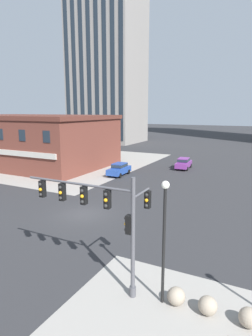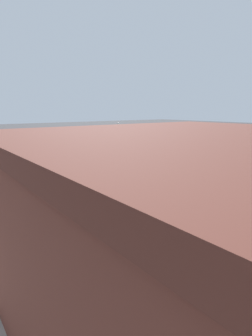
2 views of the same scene
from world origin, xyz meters
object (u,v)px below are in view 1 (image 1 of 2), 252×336
(bollard_sphere_curb_b, at_px, (208,306))
(bollard_sphere_curb_c, at_px, (249,318))
(street_lamp_corner_near, at_px, (164,229))
(car_main_southbound_near, at_px, (184,163))
(traffic_signal_main, at_px, (105,213))
(car_main_southbound_far, at_px, (119,169))
(bollard_sphere_curb_a, at_px, (176,296))

(bollard_sphere_curb_b, relative_size, bollard_sphere_curb_c, 1.00)
(street_lamp_corner_near, bearing_deg, car_main_southbound_near, 104.15)
(traffic_signal_main, xyz_separation_m, street_lamp_corner_near, (3.02, 0.07, -0.30))
(bollard_sphere_curb_b, height_order, car_main_southbound_far, car_main_southbound_far)
(bollard_sphere_curb_b, height_order, street_lamp_corner_near, street_lamp_corner_near)
(bollard_sphere_curb_a, relative_size, bollard_sphere_curb_c, 1.00)
(traffic_signal_main, bearing_deg, car_main_southbound_far, 116.88)
(traffic_signal_main, relative_size, car_main_southbound_near, 1.41)
(traffic_signal_main, xyz_separation_m, car_main_southbound_near, (-4.80, 31.08, -3.01))
(street_lamp_corner_near, relative_size, car_main_southbound_far, 1.31)
(traffic_signal_main, distance_m, bollard_sphere_curb_b, 6.17)
(traffic_signal_main, relative_size, bollard_sphere_curb_c, 7.56)
(bollard_sphere_curb_a, bearing_deg, bollard_sphere_curb_c, 0.33)
(bollard_sphere_curb_c, bearing_deg, traffic_signal_main, -178.03)
(bollard_sphere_curb_c, xyz_separation_m, car_main_southbound_near, (-11.53, 30.85, 0.50))
(car_main_southbound_near, distance_m, car_main_southbound_far, 10.76)
(car_main_southbound_far, bearing_deg, car_main_southbound_near, 51.63)
(traffic_signal_main, bearing_deg, bollard_sphere_curb_b, 2.41)
(street_lamp_corner_near, relative_size, car_main_southbound_near, 1.30)
(street_lamp_corner_near, height_order, car_main_southbound_near, street_lamp_corner_near)
(street_lamp_corner_near, distance_m, car_main_southbound_far, 26.96)
(bollard_sphere_curb_c, height_order, car_main_southbound_far, car_main_southbound_far)
(traffic_signal_main, xyz_separation_m, bollard_sphere_curb_a, (3.64, 0.21, -3.51))
(car_main_southbound_near, xyz_separation_m, car_main_southbound_far, (-6.68, -8.43, 0.00))
(bollard_sphere_curb_a, height_order, car_main_southbound_near, car_main_southbound_near)
(bollard_sphere_curb_b, bearing_deg, bollard_sphere_curb_c, 0.64)
(traffic_signal_main, bearing_deg, bollard_sphere_curb_a, 3.36)
(traffic_signal_main, bearing_deg, car_main_southbound_near, 98.77)
(bollard_sphere_curb_a, distance_m, car_main_southbound_far, 27.05)
(traffic_signal_main, bearing_deg, bollard_sphere_curb_c, 1.97)
(car_main_southbound_near, height_order, car_main_southbound_far, same)
(traffic_signal_main, relative_size, car_main_southbound_far, 1.42)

